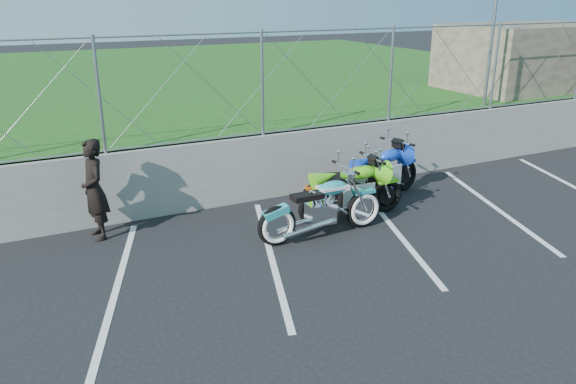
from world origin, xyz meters
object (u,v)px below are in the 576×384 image
naked_orange (353,188)px  sportbike_blue (383,175)px  sportbike_green (353,193)px  cruiser_turquoise (323,210)px  person_standing (94,190)px

naked_orange → sportbike_blue: (0.85, 0.20, 0.07)m
naked_orange → sportbike_blue: sportbike_blue is taller
naked_orange → sportbike_green: (-0.25, -0.41, 0.06)m
cruiser_turquoise → naked_orange: bearing=36.7°
cruiser_turquoise → naked_orange: (1.15, 0.87, -0.05)m
sportbike_green → sportbike_blue: size_ratio=1.01×
naked_orange → sportbike_green: size_ratio=0.90×
sportbike_green → person_standing: 4.52m
naked_orange → sportbike_green: sportbike_green is taller
cruiser_turquoise → sportbike_green: 1.01m
cruiser_turquoise → sportbike_blue: 2.27m
cruiser_turquoise → naked_orange: cruiser_turquoise is taller
cruiser_turquoise → naked_orange: 1.44m
sportbike_blue → sportbike_green: bearing=-166.2°
sportbike_blue → person_standing: (-5.45, 0.55, 0.37)m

